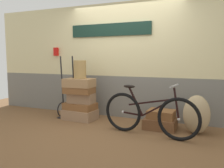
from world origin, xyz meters
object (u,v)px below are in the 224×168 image
object	(u,v)px
suitcase_0	(80,114)
suitcase_3	(79,90)
wicker_basket	(80,69)
bicycle	(149,114)
suitcase_1	(80,106)
suitcase_5	(160,123)
suitcase_2	(82,98)
suitcase_4	(79,83)
luggage_trolley	(68,104)
burlap_sack	(196,115)
suitcase_6	(161,114)

from	to	relation	value
suitcase_0	suitcase_3	distance (m)	0.54
suitcase_3	wicker_basket	size ratio (longest dim) A/B	1.57
suitcase_3	bicycle	bearing A→B (deg)	-18.58
bicycle	suitcase_1	bearing A→B (deg)	163.70
suitcase_5	wicker_basket	world-z (taller)	wicker_basket
suitcase_2	wicker_basket	world-z (taller)	wicker_basket
suitcase_0	suitcase_4	size ratio (longest dim) A/B	1.13
suitcase_5	luggage_trolley	xyz separation A→B (m)	(-2.11, 0.04, 0.21)
suitcase_0	suitcase_2	xyz separation A→B (m)	(0.02, 0.04, 0.36)
burlap_sack	suitcase_4	bearing A→B (deg)	179.76
suitcase_0	suitcase_5	world-z (taller)	suitcase_0
burlap_sack	bicycle	distance (m)	0.87
wicker_basket	suitcase_5	bearing A→B (deg)	0.30
suitcase_6	luggage_trolley	bearing A→B (deg)	-179.36
burlap_sack	bicycle	size ratio (longest dim) A/B	0.40
suitcase_1	suitcase_5	distance (m)	1.77
suitcase_2	suitcase_3	distance (m)	0.19
suitcase_4	wicker_basket	xyz separation A→B (m)	(0.01, 0.03, 0.29)
suitcase_5	suitcase_3	bearing A→B (deg)	-178.37
suitcase_3	suitcase_4	bearing A→B (deg)	-50.94
suitcase_6	burlap_sack	distance (m)	0.64
wicker_basket	luggage_trolley	bearing A→B (deg)	171.91
suitcase_2	suitcase_5	distance (m)	1.78
suitcase_5	luggage_trolley	size ratio (longest dim) A/B	0.43
burlap_sack	bicycle	xyz separation A→B (m)	(-0.75, -0.44, 0.03)
suitcase_3	suitcase_6	size ratio (longest dim) A/B	1.25
suitcase_4	burlap_sack	bearing A→B (deg)	-2.07
burlap_sack	luggage_trolley	bearing A→B (deg)	178.13
wicker_basket	luggage_trolley	world-z (taller)	luggage_trolley
wicker_basket	suitcase_1	bearing A→B (deg)	164.10
wicker_basket	burlap_sack	distance (m)	2.51
wicker_basket	bicycle	bearing A→B (deg)	-16.31
luggage_trolley	bicycle	size ratio (longest dim) A/B	0.80
suitcase_0	bicycle	distance (m)	1.74
suitcase_1	bicycle	bearing A→B (deg)	-12.04
luggage_trolley	suitcase_0	bearing A→B (deg)	-10.67
suitcase_4	wicker_basket	bearing A→B (deg)	75.21
suitcase_1	suitcase_5	bearing A→B (deg)	4.44
bicycle	suitcase_0	bearing A→B (deg)	164.25
suitcase_4	suitcase_0	bearing A→B (deg)	82.14
suitcase_0	wicker_basket	size ratio (longest dim) A/B	1.80
suitcase_3	suitcase_6	bearing A→B (deg)	-1.76
burlap_sack	bicycle	world-z (taller)	bicycle
suitcase_0	burlap_sack	bearing A→B (deg)	1.75
suitcase_5	burlap_sack	size ratio (longest dim) A/B	0.86
suitcase_0	bicycle	size ratio (longest dim) A/B	0.41
bicycle	suitcase_2	bearing A→B (deg)	162.70
suitcase_5	suitcase_4	bearing A→B (deg)	-178.30
suitcase_4	burlap_sack	size ratio (longest dim) A/B	0.91
suitcase_2	wicker_basket	bearing A→B (deg)	-122.09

